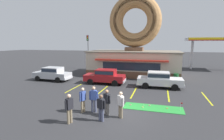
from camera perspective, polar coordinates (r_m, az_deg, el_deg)
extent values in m
plane|color=#2D2D30|center=(11.57, 1.66, -14.02)|extent=(160.00, 160.00, 0.00)
cube|color=brown|center=(24.93, 7.14, -0.47)|extent=(12.00, 6.00, 0.90)
cube|color=beige|center=(24.72, 7.22, 3.19)|extent=(12.00, 6.00, 2.30)
cube|color=slate|center=(24.63, 7.27, 6.04)|extent=(12.30, 6.30, 0.16)
cube|color=red|center=(21.45, 5.94, 3.14)|extent=(9.00, 0.60, 0.20)
cube|color=#232D3D|center=(21.82, 6.03, 1.12)|extent=(7.20, 0.03, 1.00)
cube|color=brown|center=(24.62, 7.29, 6.81)|extent=(2.40, 1.80, 0.50)
torus|color=#B27F4C|center=(24.77, 7.47, 15.62)|extent=(7.10, 1.90, 7.10)
torus|color=tan|center=(24.35, 7.32, 15.74)|extent=(6.25, 1.05, 6.24)
cube|color=green|center=(12.75, 13.23, -11.96)|extent=(4.06, 1.34, 0.03)
torus|color=#D8667F|center=(13.06, 12.13, -11.24)|extent=(0.13, 0.13, 0.04)
torus|color=#D8667F|center=(12.99, 6.04, -11.21)|extent=(0.13, 0.13, 0.04)
torus|color=#E5C666|center=(12.68, 10.00, -11.81)|extent=(0.13, 0.13, 0.04)
torus|color=#D17F47|center=(12.86, 17.55, -11.80)|extent=(0.13, 0.13, 0.04)
sphere|color=white|center=(13.04, 10.31, -11.21)|extent=(0.04, 0.04, 0.04)
cylinder|color=silver|center=(12.74, 21.45, -10.99)|extent=(0.01, 0.01, 0.55)
cube|color=red|center=(12.67, 21.79, -10.03)|extent=(0.12, 0.01, 0.08)
cube|color=silver|center=(18.26, 15.33, -3.53)|extent=(4.45, 1.89, 0.68)
cube|color=silver|center=(18.13, 14.94, -1.54)|extent=(2.14, 1.62, 0.60)
cube|color=#232D3D|center=(18.13, 14.94, -1.48)|extent=(2.06, 1.64, 0.36)
cube|color=silver|center=(18.52, 22.23, -4.48)|extent=(0.15, 1.67, 0.24)
cube|color=silver|center=(18.38, 8.32, -3.99)|extent=(0.15, 1.67, 0.24)
cylinder|color=black|center=(19.28, 19.29, -4.10)|extent=(0.65, 0.24, 0.64)
cylinder|color=black|center=(17.58, 19.81, -5.37)|extent=(0.65, 0.24, 0.64)
cylinder|color=black|center=(19.20, 11.15, -3.81)|extent=(0.65, 0.24, 0.64)
cylinder|color=black|center=(17.49, 10.86, -5.06)|extent=(0.65, 0.24, 0.64)
cube|color=#B2B5BA|center=(22.12, -18.97, -1.55)|extent=(4.45, 1.88, 0.68)
cube|color=#B2B5BA|center=(21.93, -18.73, 0.07)|extent=(2.14, 1.62, 0.60)
cube|color=#232D3D|center=(21.93, -18.74, 0.12)|extent=(2.06, 1.64, 0.36)
cube|color=silver|center=(23.53, -23.34, -1.78)|extent=(0.15, 1.67, 0.24)
cube|color=silver|center=(20.94, -13.98, -2.56)|extent=(0.15, 1.67, 0.24)
cylinder|color=black|center=(22.34, -23.08, -2.57)|extent=(0.65, 0.24, 0.64)
cylinder|color=black|center=(23.68, -20.35, -1.79)|extent=(0.65, 0.24, 0.64)
cylinder|color=black|center=(20.70, -17.28, -3.12)|extent=(0.65, 0.24, 0.64)
cylinder|color=black|center=(22.14, -14.73, -2.24)|extent=(0.65, 0.24, 0.64)
cube|color=maroon|center=(19.31, -2.42, -2.54)|extent=(4.44, 1.86, 0.68)
cube|color=maroon|center=(19.15, -2.00, -0.69)|extent=(2.14, 1.61, 0.60)
cube|color=#232D3D|center=(19.15, -2.00, -0.63)|extent=(2.05, 1.63, 0.36)
cube|color=silver|center=(20.10, -8.53, -2.88)|extent=(0.14, 1.67, 0.24)
cube|color=silver|center=(18.86, 4.10, -3.59)|extent=(0.14, 1.67, 0.24)
cylinder|color=black|center=(19.01, -7.13, -3.84)|extent=(0.64, 0.23, 0.64)
cylinder|color=black|center=(20.62, -5.36, -2.80)|extent=(0.64, 0.23, 0.64)
cylinder|color=black|center=(18.21, 0.92, -4.34)|extent=(0.64, 0.23, 0.64)
cylinder|color=black|center=(19.88, 2.09, -3.20)|extent=(0.64, 0.23, 0.64)
cylinder|color=#7F7056|center=(11.84, -9.14, -11.46)|extent=(0.15, 0.15, 0.81)
cylinder|color=#7F7056|center=(11.69, -9.77, -11.75)|extent=(0.15, 0.15, 0.81)
cube|color=#33478C|center=(11.54, -9.54, -8.33)|extent=(0.32, 0.43, 0.60)
cylinder|color=#33478C|center=(11.73, -8.77, -8.17)|extent=(0.10, 0.10, 0.55)
cylinder|color=#33478C|center=(11.36, -10.34, -8.78)|extent=(0.10, 0.10, 0.55)
sphere|color=beige|center=(11.42, -9.60, -6.24)|extent=(0.22, 0.22, 0.22)
cylinder|color=#474C66|center=(11.72, -6.43, -11.54)|extent=(0.15, 0.15, 0.85)
cylinder|color=#474C66|center=(11.68, -5.45, -11.58)|extent=(0.15, 0.15, 0.85)
cube|color=#33478C|center=(11.46, -6.00, -8.12)|extent=(0.42, 0.31, 0.62)
cylinder|color=#33478C|center=(11.52, -7.24, -8.23)|extent=(0.10, 0.10, 0.57)
cylinder|color=#33478C|center=(11.43, -4.75, -8.31)|extent=(0.10, 0.10, 0.57)
sphere|color=tan|center=(11.34, -6.04, -5.93)|extent=(0.23, 0.23, 0.23)
cylinder|color=#474C66|center=(10.38, -3.12, -14.48)|extent=(0.15, 0.15, 0.78)
cylinder|color=#474C66|center=(10.50, -4.00, -14.22)|extent=(0.15, 0.15, 0.78)
cube|color=black|center=(10.19, -3.60, -10.88)|extent=(0.44, 0.35, 0.57)
cylinder|color=black|center=(10.06, -2.46, -11.32)|extent=(0.10, 0.10, 0.52)
cylinder|color=black|center=(10.35, -4.70, -10.74)|extent=(0.10, 0.10, 0.52)
sphere|color=brown|center=(10.06, -3.62, -8.64)|extent=(0.21, 0.21, 0.21)
cylinder|color=#7F7056|center=(10.95, 2.53, -13.15)|extent=(0.15, 0.15, 0.79)
cylinder|color=#7F7056|center=(10.79, 3.12, -13.49)|extent=(0.15, 0.15, 0.79)
cube|color=silver|center=(10.63, 2.85, -9.89)|extent=(0.44, 0.44, 0.58)
cylinder|color=silver|center=(10.83, 2.12, -9.67)|extent=(0.10, 0.10, 0.53)
cylinder|color=silver|center=(10.44, 3.61, -10.42)|extent=(0.10, 0.10, 0.53)
sphere|color=beige|center=(10.50, 2.87, -7.68)|extent=(0.21, 0.21, 0.21)
cylinder|color=slate|center=(11.30, -2.03, -12.40)|extent=(0.15, 0.15, 0.80)
cylinder|color=slate|center=(11.17, -1.32, -12.67)|extent=(0.15, 0.15, 0.80)
cube|color=black|center=(11.00, -1.70, -9.18)|extent=(0.45, 0.40, 0.59)
cylinder|color=black|center=(11.18, -2.58, -9.03)|extent=(0.10, 0.10, 0.54)
cylinder|color=black|center=(10.84, -0.78, -9.62)|extent=(0.10, 0.10, 0.54)
sphere|color=#9E7051|center=(10.87, -1.71, -7.02)|extent=(0.21, 0.21, 0.21)
cylinder|color=#7F7056|center=(10.49, -13.25, -14.29)|extent=(0.15, 0.15, 0.84)
cylinder|color=#7F7056|center=(10.37, -14.10, -14.60)|extent=(0.15, 0.15, 0.84)
cube|color=black|center=(10.16, -13.82, -10.68)|extent=(0.35, 0.44, 0.61)
cylinder|color=black|center=(10.33, -12.76, -10.50)|extent=(0.10, 0.10, 0.56)
cylinder|color=black|center=(10.02, -14.91, -11.20)|extent=(0.10, 0.10, 0.56)
sphere|color=beige|center=(10.02, -13.92, -8.26)|extent=(0.22, 0.22, 0.22)
cylinder|color=#1E662D|center=(21.46, 20.14, -2.43)|extent=(0.56, 0.56, 0.95)
torus|color=#123D1B|center=(21.37, 20.21, -1.18)|extent=(0.57, 0.57, 0.05)
cylinder|color=#595B60|center=(30.42, -7.75, 5.86)|extent=(0.16, 0.16, 5.80)
cube|color=black|center=(30.22, -7.98, 10.30)|extent=(0.28, 0.24, 0.90)
sphere|color=red|center=(30.12, -8.08, 10.87)|extent=(0.18, 0.18, 0.18)
sphere|color=orange|center=(30.11, -8.07, 10.30)|extent=(0.18, 0.18, 0.18)
sphere|color=green|center=(30.11, -8.06, 9.73)|extent=(0.18, 0.18, 0.18)
cylinder|color=silver|center=(32.83, 24.61, 4.48)|extent=(0.40, 0.40, 4.80)
cube|color=silver|center=(33.50, 30.89, 8.65)|extent=(9.00, 4.40, 0.50)
cube|color=yellow|center=(31.36, 31.95, 8.62)|extent=(9.00, 0.04, 0.44)
cube|color=red|center=(31.33, 31.94, 8.31)|extent=(9.00, 0.04, 0.12)
cube|color=yellow|center=(17.98, -12.26, -5.77)|extent=(0.12, 3.60, 0.01)
cube|color=yellow|center=(16.82, -3.11, -6.60)|extent=(0.12, 3.60, 0.01)
cube|color=yellow|center=(16.15, 7.12, -7.33)|extent=(0.12, 3.60, 0.01)
cube|color=yellow|center=(16.01, 17.90, -7.84)|extent=(0.12, 3.60, 0.01)
cube|color=yellow|center=(16.44, 28.50, -8.08)|extent=(0.12, 3.60, 0.01)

